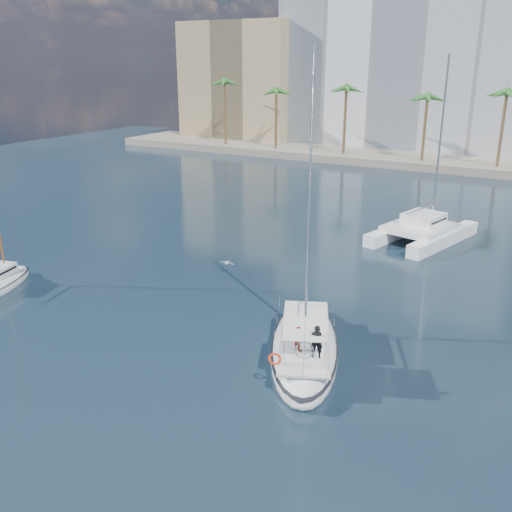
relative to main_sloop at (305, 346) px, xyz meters
The scene contains 9 objects.
ground 5.53m from the main_sloop, 144.93° to the left, with size 160.00×160.00×0.00m, color black.
quay 64.32m from the main_sloop, 94.01° to the left, with size 120.00×14.00×1.20m, color gray.
building_modern 79.09m from the main_sloop, 102.23° to the left, with size 42.00×16.00×28.00m, color white.
building_tan_left 86.48m from the main_sloop, 122.80° to the left, with size 22.00×14.00×22.00m, color tan.
palm_left 72.09m from the main_sloop, 122.62° to the left, with size 3.60×3.60×12.30m.
palm_centre 61.11m from the main_sloop, 94.28° to the left, with size 3.60×3.60×12.30m.
main_sloop is the anchor object (origin of this frame).
catamaran 24.33m from the main_sloop, 89.61° to the left, with size 7.95×11.83×15.93m.
seagull 13.54m from the main_sloop, 140.78° to the left, with size 1.20×0.52×0.22m.
Camera 1 is at (16.07, -28.82, 15.50)m, focal length 40.00 mm.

